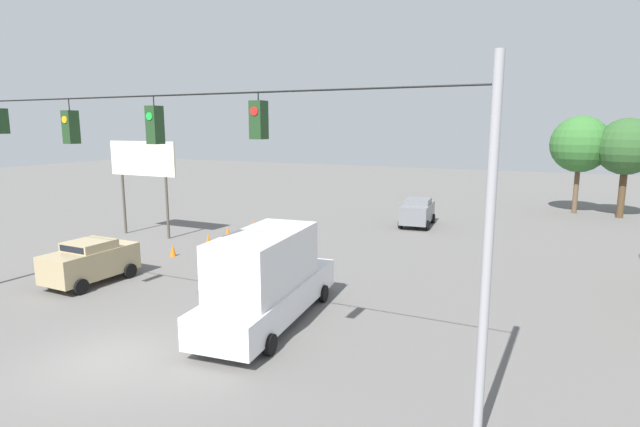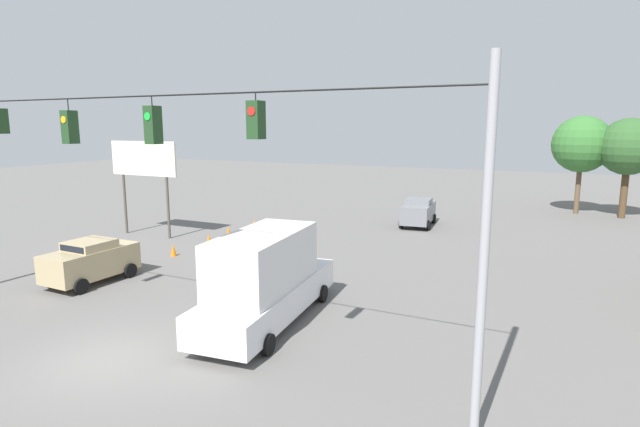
% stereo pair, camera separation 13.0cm
% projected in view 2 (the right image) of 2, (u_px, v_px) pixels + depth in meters
% --- Properties ---
extents(ground_plane, '(140.00, 140.00, 0.00)m').
position_uv_depth(ground_plane, '(108.00, 359.00, 14.33)').
color(ground_plane, '#605E5B').
extents(overhead_signal_span, '(20.36, 0.38, 8.02)m').
position_uv_depth(overhead_signal_span, '(115.00, 179.00, 13.99)').
color(overhead_signal_span, '#939399').
rests_on(overhead_signal_span, ground_plane).
extents(sedan_grey_oncoming_deep, '(2.23, 4.09, 1.84)m').
position_uv_depth(sedan_grey_oncoming_deep, '(418.00, 212.00, 33.36)').
color(sedan_grey_oncoming_deep, slate).
rests_on(sedan_grey_oncoming_deep, ground_plane).
extents(box_truck_white_crossing_near, '(2.98, 7.54, 3.17)m').
position_uv_depth(box_truck_white_crossing_near, '(266.00, 279.00, 16.77)').
color(box_truck_white_crossing_near, silver).
rests_on(box_truck_white_crossing_near, ground_plane).
extents(sedan_tan_parked_shoulder, '(2.05, 3.86, 1.84)m').
position_uv_depth(sedan_tan_parked_shoulder, '(91.00, 261.00, 21.22)').
color(sedan_tan_parked_shoulder, tan).
rests_on(sedan_tan_parked_shoulder, ground_plane).
extents(traffic_cone_nearest, '(0.32, 0.32, 0.63)m').
position_uv_depth(traffic_cone_nearest, '(95.00, 274.00, 21.53)').
color(traffic_cone_nearest, orange).
rests_on(traffic_cone_nearest, ground_plane).
extents(traffic_cone_second, '(0.32, 0.32, 0.63)m').
position_uv_depth(traffic_cone_second, '(135.00, 262.00, 23.47)').
color(traffic_cone_second, orange).
rests_on(traffic_cone_second, ground_plane).
extents(traffic_cone_third, '(0.32, 0.32, 0.63)m').
position_uv_depth(traffic_cone_third, '(173.00, 250.00, 25.68)').
color(traffic_cone_third, orange).
rests_on(traffic_cone_third, ground_plane).
extents(traffic_cone_fourth, '(0.32, 0.32, 0.63)m').
position_uv_depth(traffic_cone_fourth, '(209.00, 239.00, 28.17)').
color(traffic_cone_fourth, orange).
rests_on(traffic_cone_fourth, ground_plane).
extents(traffic_cone_fifth, '(0.32, 0.32, 0.63)m').
position_uv_depth(traffic_cone_fifth, '(229.00, 231.00, 30.25)').
color(traffic_cone_fifth, orange).
rests_on(traffic_cone_fifth, ground_plane).
extents(traffic_cone_farthest, '(0.32, 0.32, 0.63)m').
position_uv_depth(traffic_cone_farthest, '(254.00, 224.00, 32.43)').
color(traffic_cone_farthest, orange).
rests_on(traffic_cone_farthest, ground_plane).
extents(roadside_billboard, '(4.96, 0.16, 5.73)m').
position_uv_depth(roadside_billboard, '(144.00, 165.00, 29.80)').
color(roadside_billboard, '#4C473D').
rests_on(roadside_billboard, ground_plane).
extents(tree_horizon_left, '(4.05, 4.05, 7.20)m').
position_uv_depth(tree_horizon_left, '(629.00, 147.00, 35.47)').
color(tree_horizon_left, '#4C3823').
rests_on(tree_horizon_left, ground_plane).
extents(tree_horizon_right, '(4.23, 4.23, 7.39)m').
position_uv_depth(tree_horizon_right, '(582.00, 144.00, 37.34)').
color(tree_horizon_right, brown).
rests_on(tree_horizon_right, ground_plane).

